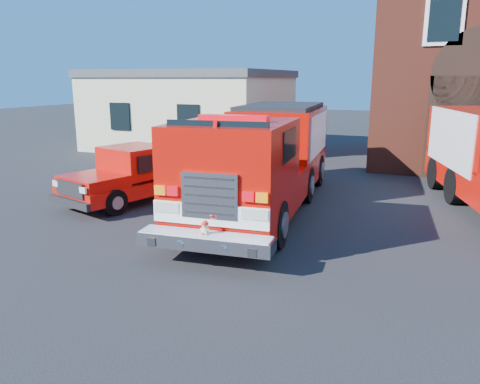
% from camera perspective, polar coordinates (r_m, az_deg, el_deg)
% --- Properties ---
extents(ground, '(100.00, 100.00, 0.00)m').
position_cam_1_polar(ground, '(12.40, 2.16, -4.64)').
color(ground, black).
rests_on(ground, ground).
extents(side_building, '(10.20, 8.20, 4.35)m').
position_cam_1_polar(side_building, '(27.43, -5.89, 10.05)').
color(side_building, beige).
rests_on(side_building, ground).
extents(fire_engine, '(3.77, 10.16, 3.06)m').
position_cam_1_polar(fire_engine, '(14.16, 2.96, 4.27)').
color(fire_engine, black).
rests_on(fire_engine, ground).
extents(pickup_truck, '(3.38, 5.79, 1.79)m').
position_cam_1_polar(pickup_truck, '(15.70, -11.84, 2.18)').
color(pickup_truck, black).
rests_on(pickup_truck, ground).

